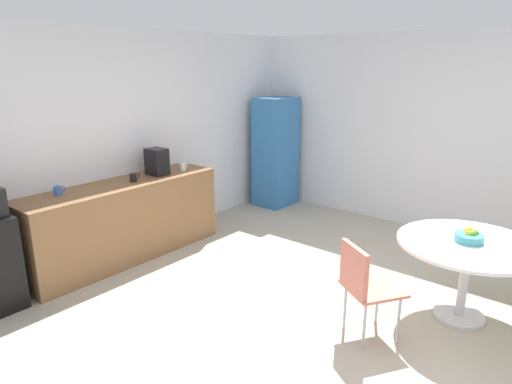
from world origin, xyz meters
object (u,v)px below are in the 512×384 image
round_table (467,255)px  mug_green (183,167)px  chair_coral (363,281)px  mug_white (134,177)px  mug_red (58,190)px  fruit_bowl (470,236)px  coffee_maker (157,162)px  locker_cabinet (276,152)px

round_table → mug_green: mug_green is taller
round_table → chair_coral: size_ratio=1.44×
mug_white → mug_red: size_ratio=1.00×
round_table → mug_red: bearing=117.0°
mug_white → mug_green: 0.72m
fruit_bowl → mug_red: bearing=117.3°
round_table → mug_red: mug_red is taller
chair_coral → coffee_maker: size_ratio=2.59×
fruit_bowl → chair_coral: bearing=147.8°
round_table → fruit_bowl: (0.02, 0.01, 0.17)m
round_table → chair_coral: bearing=147.1°
mug_green → fruit_bowl: bearing=-85.4°
chair_coral → round_table: bearing=-32.9°
mug_green → mug_white: bearing=178.1°
locker_cabinet → mug_white: bearing=179.0°
mug_red → coffee_maker: size_ratio=0.40×
round_table → mug_green: size_ratio=9.27×
round_table → coffee_maker: coffee_maker is taller
mug_white → coffee_maker: (0.38, 0.05, 0.11)m
mug_green → mug_red: (-1.54, 0.17, 0.00)m
chair_coral → mug_red: size_ratio=6.43×
chair_coral → mug_green: (0.60, 2.80, 0.43)m
round_table → locker_cabinet: bearing=63.6°
chair_coral → mug_red: (-0.95, 2.98, 0.43)m
fruit_bowl → mug_red: mug_red is taller
round_table → coffee_maker: 3.51m
fruit_bowl → mug_green: (-0.27, 3.35, 0.17)m
mug_white → coffee_maker: bearing=7.8°
round_table → fruit_bowl: size_ratio=5.08×
mug_white → mug_green: (0.72, -0.02, 0.00)m
round_table → fruit_bowl: bearing=21.0°
locker_cabinet → fruit_bowl: size_ratio=7.20×
locker_cabinet → mug_green: 1.91m
mug_red → fruit_bowl: bearing=-62.7°
fruit_bowl → mug_green: mug_green is taller
locker_cabinet → coffee_maker: (-2.24, 0.10, 0.21)m
chair_coral → fruit_bowl: fruit_bowl is taller
chair_coral → fruit_bowl: 1.06m
mug_green → coffee_maker: size_ratio=0.40×
fruit_bowl → mug_white: bearing=106.4°
locker_cabinet → chair_coral: (-2.50, -2.78, -0.33)m
round_table → coffee_maker: size_ratio=3.74×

